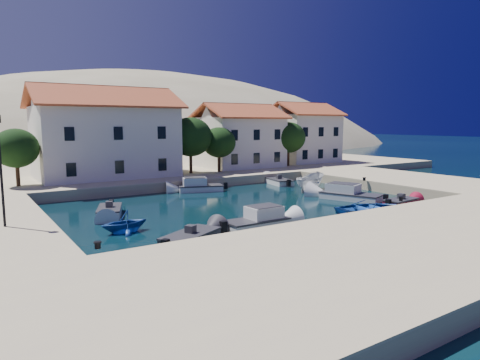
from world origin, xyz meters
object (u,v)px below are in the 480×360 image
object	(u,v)px
building_mid	(239,135)
lamppost	(0,160)
building_right	(302,132)
cabin_cruiser_south	(257,221)
cabin_cruiser_east	(351,195)
boat_east	(310,191)
building_left	(105,131)
rowboat_south	(369,214)

from	to	relation	value
building_mid	lamppost	size ratio (longest dim) A/B	1.69
building_right	cabin_cruiser_south	world-z (taller)	building_right
lamppost	cabin_cruiser_east	xyz separation A→B (m)	(26.96, -0.99, -4.28)
boat_east	cabin_cruiser_south	bearing A→B (deg)	101.35
cabin_cruiser_east	cabin_cruiser_south	bearing A→B (deg)	86.52
building_left	building_mid	distance (m)	18.04
building_mid	rowboat_south	distance (m)	27.94
building_right	cabin_cruiser_south	size ratio (longest dim) A/B	2.18
building_mid	boat_east	distance (m)	16.99
building_right	cabin_cruiser_east	xyz separation A→B (m)	(-14.54, -22.99, -5.00)
cabin_cruiser_east	boat_east	xyz separation A→B (m)	(0.58, 5.94, -0.48)
cabin_cruiser_south	boat_east	bearing A→B (deg)	35.51
cabin_cruiser_south	cabin_cruiser_east	distance (m)	13.64
rowboat_south	boat_east	xyz separation A→B (m)	(3.85, 10.78, 0.00)
building_mid	building_left	bearing A→B (deg)	-176.82
lamppost	cabin_cruiser_south	bearing A→B (deg)	-19.44
cabin_cruiser_south	rowboat_south	xyz separation A→B (m)	(9.80, -0.92, -0.48)
building_left	rowboat_south	world-z (taller)	building_left
cabin_cruiser_south	boat_east	xyz separation A→B (m)	(13.64, 9.86, -0.48)
cabin_cruiser_east	building_right	bearing A→B (deg)	-52.46
rowboat_south	cabin_cruiser_east	xyz separation A→B (m)	(3.27, 4.83, 0.48)
building_mid	cabin_cruiser_east	world-z (taller)	building_mid
lamppost	boat_east	bearing A→B (deg)	10.20
boat_east	building_right	bearing A→B (deg)	-63.83
building_left	rowboat_south	bearing A→B (deg)	-64.73
building_left	lamppost	size ratio (longest dim) A/B	2.36
building_left	cabin_cruiser_south	distance (m)	25.61
lamppost	cabin_cruiser_south	xyz separation A→B (m)	(13.89, -4.90, -4.28)
building_right	rowboat_south	xyz separation A→B (m)	(-17.81, -27.82, -5.47)
lamppost	boat_east	distance (m)	28.38
building_mid	lamppost	distance (m)	36.21
lamppost	cabin_cruiser_south	world-z (taller)	lamppost
building_left	building_mid	xyz separation A→B (m)	(18.00, 1.00, -0.71)
building_left	rowboat_south	xyz separation A→B (m)	(12.19, -25.82, -5.94)
building_mid	boat_east	size ratio (longest dim) A/B	2.13
building_left	cabin_cruiser_east	distance (m)	26.63
cabin_cruiser_east	boat_east	bearing A→B (deg)	-25.69
building_right	lamppost	xyz separation A→B (m)	(-41.50, -22.00, -0.72)
building_mid	cabin_cruiser_east	size ratio (longest dim) A/B	1.84
lamppost	boat_east	xyz separation A→B (m)	(27.54, 4.95, -4.75)
lamppost	cabin_cruiser_south	size ratio (longest dim) A/B	1.44
building_left	building_right	size ratio (longest dim) A/B	1.56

